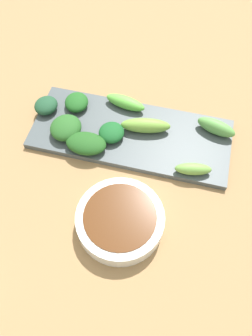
% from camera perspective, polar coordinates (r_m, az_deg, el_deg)
% --- Properties ---
extents(tabletop, '(2.10, 2.10, 0.02)m').
position_cam_1_polar(tabletop, '(0.63, 0.87, 0.40)').
color(tabletop, '#9D764C').
rests_on(tabletop, ground).
extents(sauce_bowl, '(0.14, 0.14, 0.03)m').
position_cam_1_polar(sauce_bowl, '(0.55, -1.02, -8.89)').
color(sauce_bowl, white).
rests_on(sauce_bowl, tabletop).
extents(serving_plate, '(0.15, 0.38, 0.01)m').
position_cam_1_polar(serving_plate, '(0.65, 0.85, 5.83)').
color(serving_plate, '#485053').
rests_on(serving_plate, tabletop).
extents(broccoli_leafy_0, '(0.06, 0.06, 0.02)m').
position_cam_1_polar(broccoli_leafy_0, '(0.69, -13.52, 10.36)').
color(broccoli_leafy_0, '#1F4A2E').
rests_on(broccoli_leafy_0, serving_plate).
extents(broccoli_leafy_1, '(0.05, 0.08, 0.03)m').
position_cam_1_polar(broccoli_leafy_1, '(0.62, -6.86, 4.20)').
color(broccoli_leafy_1, '#22551E').
rests_on(broccoli_leafy_1, serving_plate).
extents(broccoli_leafy_2, '(0.06, 0.06, 0.02)m').
position_cam_1_polar(broccoli_leafy_2, '(0.63, -2.50, 6.09)').
color(broccoli_leafy_2, '#195926').
rests_on(broccoli_leafy_2, serving_plate).
extents(broccoli_stalk_3, '(0.03, 0.07, 0.02)m').
position_cam_1_polar(broccoli_stalk_3, '(0.60, 11.48, 0.20)').
color(broccoli_stalk_3, '#73A948').
rests_on(broccoli_stalk_3, serving_plate).
extents(broccoli_stalk_4, '(0.04, 0.09, 0.02)m').
position_cam_1_polar(broccoli_stalk_4, '(0.68, -0.11, 11.16)').
color(broccoli_stalk_4, '#63BA42').
rests_on(broccoli_stalk_4, serving_plate).
extents(broccoli_stalk_5, '(0.05, 0.08, 0.03)m').
position_cam_1_polar(broccoli_stalk_5, '(0.66, 15.17, 6.76)').
color(broccoli_stalk_5, '#5E9F4A').
rests_on(broccoli_stalk_5, serving_plate).
extents(broccoli_stalk_6, '(0.05, 0.10, 0.03)m').
position_cam_1_polar(broccoli_stalk_6, '(0.64, 3.37, 7.26)').
color(broccoli_stalk_6, '#76A73E').
rests_on(broccoli_stalk_6, serving_plate).
extents(broccoli_leafy_7, '(0.06, 0.06, 0.02)m').
position_cam_1_polar(broccoli_leafy_7, '(0.69, -8.46, 11.07)').
color(broccoli_leafy_7, '#1F581E').
rests_on(broccoli_leafy_7, serving_plate).
extents(broccoli_leafy_8, '(0.07, 0.07, 0.03)m').
position_cam_1_polar(broccoli_leafy_8, '(0.65, -10.27, 6.81)').
color(broccoli_leafy_8, '#275C23').
rests_on(broccoli_leafy_8, serving_plate).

